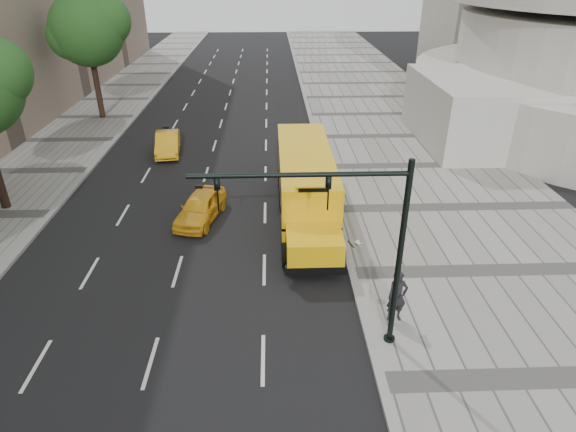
{
  "coord_description": "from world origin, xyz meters",
  "views": [
    {
      "loc": [
        2.88,
        -21.24,
        11.02
      ],
      "look_at": [
        3.5,
        -4.0,
        1.9
      ],
      "focal_mm": 30.0,
      "sensor_mm": 36.0,
      "label": 1
    }
  ],
  "objects_px": {
    "taxi_near": "(201,207)",
    "traffic_signal": "(354,236)",
    "pedestrian": "(397,296)",
    "tree_c": "(88,29)",
    "school_bus": "(306,178)",
    "taxi_far": "(168,143)"
  },
  "relations": [
    {
      "from": "tree_c",
      "to": "taxi_near",
      "type": "relative_size",
      "value": 2.36
    },
    {
      "from": "school_bus",
      "to": "taxi_near",
      "type": "relative_size",
      "value": 2.92
    },
    {
      "from": "school_bus",
      "to": "pedestrian",
      "type": "xyz_separation_m",
      "value": [
        2.5,
        -8.58,
        -0.65
      ]
    },
    {
      "from": "school_bus",
      "to": "taxi_far",
      "type": "distance_m",
      "value": 11.96
    },
    {
      "from": "traffic_signal",
      "to": "school_bus",
      "type": "bearing_deg",
      "value": 94.13
    },
    {
      "from": "taxi_far",
      "to": "traffic_signal",
      "type": "distance_m",
      "value": 20.49
    },
    {
      "from": "tree_c",
      "to": "school_bus",
      "type": "height_order",
      "value": "tree_c"
    },
    {
      "from": "tree_c",
      "to": "pedestrian",
      "type": "relative_size",
      "value": 4.82
    },
    {
      "from": "tree_c",
      "to": "taxi_far",
      "type": "bearing_deg",
      "value": -50.89
    },
    {
      "from": "taxi_near",
      "to": "traffic_signal",
      "type": "height_order",
      "value": "traffic_signal"
    },
    {
      "from": "tree_c",
      "to": "pedestrian",
      "type": "distance_m",
      "value": 31.1
    },
    {
      "from": "tree_c",
      "to": "taxi_far",
      "type": "height_order",
      "value": "tree_c"
    },
    {
      "from": "taxi_near",
      "to": "traffic_signal",
      "type": "distance_m",
      "value": 11.05
    },
    {
      "from": "pedestrian",
      "to": "tree_c",
      "type": "bearing_deg",
      "value": 114.72
    },
    {
      "from": "tree_c",
      "to": "taxi_far",
      "type": "relative_size",
      "value": 2.29
    },
    {
      "from": "tree_c",
      "to": "school_bus",
      "type": "xyz_separation_m",
      "value": [
        14.9,
        -16.59,
        -4.94
      ]
    },
    {
      "from": "taxi_far",
      "to": "pedestrian",
      "type": "distance_m",
      "value": 20.23
    },
    {
      "from": "tree_c",
      "to": "school_bus",
      "type": "relative_size",
      "value": 0.81
    },
    {
      "from": "tree_c",
      "to": "taxi_near",
      "type": "bearing_deg",
      "value": -60.44
    },
    {
      "from": "school_bus",
      "to": "traffic_signal",
      "type": "relative_size",
      "value": 1.81
    },
    {
      "from": "tree_c",
      "to": "taxi_near",
      "type": "distance_m",
      "value": 20.85
    },
    {
      "from": "taxi_far",
      "to": "traffic_signal",
      "type": "height_order",
      "value": "traffic_signal"
    }
  ]
}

